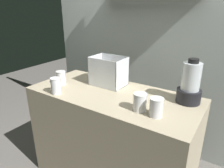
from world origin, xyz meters
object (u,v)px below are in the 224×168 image
Objects in this scene: juice_cup_orange_far_left at (61,78)px; juice_cup_beet_left at (56,87)px; carrot_display_bin at (109,77)px; juice_cup_pomegranate_right at (156,108)px; blender_pitcher at (190,85)px; juice_cup_pomegranate_middle at (140,103)px.

juice_cup_orange_far_left is 0.20m from juice_cup_beet_left.
juice_cup_orange_far_left is (-0.37, -0.23, -0.02)m from carrot_display_bin.
juice_cup_pomegranate_right reaches higher than juice_cup_orange_far_left.
blender_pitcher is 1.09m from juice_cup_orange_far_left.
juice_cup_beet_left is 1.05× the size of juice_cup_pomegranate_right.
juice_cup_pomegranate_right is (0.93, -0.06, 0.00)m from juice_cup_orange_far_left.
blender_pitcher is at bearing 24.90° from juice_cup_beet_left.
carrot_display_bin is at bearing 147.42° from juice_cup_pomegranate_middle.
juice_cup_orange_far_left is at bearing -165.78° from blender_pitcher.
juice_cup_pomegranate_middle is at bearing -127.12° from blender_pitcher.
blender_pitcher reaches higher than juice_cup_beet_left.
juice_cup_orange_far_left is 0.98× the size of juice_cup_pomegranate_right.
blender_pitcher is (0.68, 0.03, 0.05)m from carrot_display_bin.
carrot_display_bin is at bearing 152.30° from juice_cup_pomegranate_right.
juice_cup_beet_left is (-0.25, -0.40, -0.02)m from carrot_display_bin.
juice_cup_pomegranate_right is (0.81, 0.10, -0.00)m from juice_cup_beet_left.
juice_cup_orange_far_left is at bearing 176.41° from juice_cup_pomegranate_middle.
blender_pitcher is 1.03m from juice_cup_beet_left.
juice_cup_beet_left is at bearing -121.90° from carrot_display_bin.
carrot_display_bin reaches higher than juice_cup_orange_far_left.
juice_cup_pomegranate_right is at bearing -109.70° from blender_pitcher.
blender_pitcher is 2.46× the size of juice_cup_beet_left.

